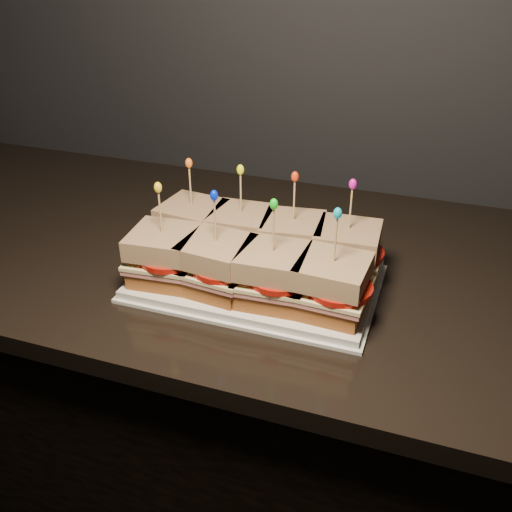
% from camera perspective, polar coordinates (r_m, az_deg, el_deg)
% --- Properties ---
extents(cabinet, '(2.63, 0.67, 0.86)m').
position_cam_1_polar(cabinet, '(1.40, -9.76, -14.64)').
color(cabinet, black).
rests_on(cabinet, ground).
extents(granite_slab, '(2.67, 0.71, 0.03)m').
position_cam_1_polar(granite_slab, '(1.14, -11.66, 1.70)').
color(granite_slab, black).
rests_on(granite_slab, cabinet).
extents(platter, '(0.38, 0.24, 0.02)m').
position_cam_1_polar(platter, '(0.94, 0.00, -2.44)').
color(platter, white).
rests_on(platter, granite_slab).
extents(platter_rim, '(0.39, 0.25, 0.01)m').
position_cam_1_polar(platter_rim, '(0.94, 0.00, -2.75)').
color(platter_rim, white).
rests_on(platter_rim, granite_slab).
extents(sandwich_0_bread_bot, '(0.11, 0.11, 0.03)m').
position_cam_1_polar(sandwich_0_bread_bot, '(1.01, -6.25, 1.53)').
color(sandwich_0_bread_bot, brown).
rests_on(sandwich_0_bread_bot, platter).
extents(sandwich_0_ham, '(0.12, 0.11, 0.01)m').
position_cam_1_polar(sandwich_0_ham, '(1.01, -6.31, 2.41)').
color(sandwich_0_ham, '#B35C56').
rests_on(sandwich_0_ham, sandwich_0_bread_bot).
extents(sandwich_0_cheese, '(0.12, 0.12, 0.01)m').
position_cam_1_polar(sandwich_0_cheese, '(1.00, -6.33, 2.76)').
color(sandwich_0_cheese, beige).
rests_on(sandwich_0_cheese, sandwich_0_ham).
extents(sandwich_0_tomato, '(0.10, 0.10, 0.01)m').
position_cam_1_polar(sandwich_0_tomato, '(0.99, -5.87, 2.90)').
color(sandwich_0_tomato, '#AD150B').
rests_on(sandwich_0_tomato, sandwich_0_cheese).
extents(sandwich_0_bread_top, '(0.11, 0.11, 0.03)m').
position_cam_1_polar(sandwich_0_bread_top, '(0.99, -6.42, 4.25)').
color(sandwich_0_bread_top, '#55270E').
rests_on(sandwich_0_bread_top, sandwich_0_tomato).
extents(sandwich_0_pick, '(0.00, 0.00, 0.09)m').
position_cam_1_polar(sandwich_0_pick, '(0.97, -6.58, 6.74)').
color(sandwich_0_pick, tan).
rests_on(sandwich_0_pick, sandwich_0_bread_top).
extents(sandwich_0_frill, '(0.01, 0.01, 0.02)m').
position_cam_1_polar(sandwich_0_frill, '(0.95, -6.73, 9.22)').
color(sandwich_0_frill, orange).
rests_on(sandwich_0_frill, sandwich_0_pick).
extents(sandwich_1_bread_bot, '(0.10, 0.10, 0.03)m').
position_cam_1_polar(sandwich_1_bread_bot, '(0.98, -1.46, 0.72)').
color(sandwich_1_bread_bot, brown).
rests_on(sandwich_1_bread_bot, platter).
extents(sandwich_1_ham, '(0.11, 0.11, 0.01)m').
position_cam_1_polar(sandwich_1_ham, '(0.97, -1.47, 1.62)').
color(sandwich_1_ham, '#B35C56').
rests_on(sandwich_1_ham, sandwich_1_bread_bot).
extents(sandwich_1_cheese, '(0.11, 0.11, 0.01)m').
position_cam_1_polar(sandwich_1_cheese, '(0.97, -1.47, 1.98)').
color(sandwich_1_cheese, beige).
rests_on(sandwich_1_cheese, sandwich_1_ham).
extents(sandwich_1_tomato, '(0.10, 0.10, 0.01)m').
position_cam_1_polar(sandwich_1_tomato, '(0.96, -0.93, 2.11)').
color(sandwich_1_tomato, '#AD150B').
rests_on(sandwich_1_tomato, sandwich_1_cheese).
extents(sandwich_1_bread_top, '(0.10, 0.10, 0.03)m').
position_cam_1_polar(sandwich_1_bread_top, '(0.96, -1.50, 3.50)').
color(sandwich_1_bread_top, '#55270E').
rests_on(sandwich_1_bread_top, sandwich_1_tomato).
extents(sandwich_1_pick, '(0.00, 0.00, 0.09)m').
position_cam_1_polar(sandwich_1_pick, '(0.94, -1.53, 6.07)').
color(sandwich_1_pick, tan).
rests_on(sandwich_1_pick, sandwich_1_bread_top).
extents(sandwich_1_frill, '(0.01, 0.01, 0.02)m').
position_cam_1_polar(sandwich_1_frill, '(0.92, -1.57, 8.63)').
color(sandwich_1_frill, '#E7F307').
rests_on(sandwich_1_frill, sandwich_1_pick).
extents(sandwich_2_bread_bot, '(0.11, 0.11, 0.03)m').
position_cam_1_polar(sandwich_2_bread_bot, '(0.96, 3.62, -0.15)').
color(sandwich_2_bread_bot, brown).
rests_on(sandwich_2_bread_bot, platter).
extents(sandwich_2_ham, '(0.12, 0.12, 0.01)m').
position_cam_1_polar(sandwich_2_ham, '(0.95, 3.66, 0.77)').
color(sandwich_2_ham, '#B35C56').
rests_on(sandwich_2_ham, sandwich_2_bread_bot).
extents(sandwich_2_cheese, '(0.12, 0.12, 0.01)m').
position_cam_1_polar(sandwich_2_cheese, '(0.95, 3.67, 1.14)').
color(sandwich_2_cheese, beige).
rests_on(sandwich_2_cheese, sandwich_2_ham).
extents(sandwich_2_tomato, '(0.10, 0.10, 0.01)m').
position_cam_1_polar(sandwich_2_tomato, '(0.93, 4.29, 1.26)').
color(sandwich_2_tomato, '#AD150B').
rests_on(sandwich_2_tomato, sandwich_2_cheese).
extents(sandwich_2_bread_top, '(0.11, 0.11, 0.03)m').
position_cam_1_polar(sandwich_2_bread_top, '(0.93, 3.73, 2.69)').
color(sandwich_2_bread_top, '#55270E').
rests_on(sandwich_2_bread_top, sandwich_2_tomato).
extents(sandwich_2_pick, '(0.00, 0.00, 0.09)m').
position_cam_1_polar(sandwich_2_pick, '(0.91, 3.82, 5.30)').
color(sandwich_2_pick, tan).
rests_on(sandwich_2_pick, sandwich_2_bread_top).
extents(sandwich_2_frill, '(0.01, 0.01, 0.02)m').
position_cam_1_polar(sandwich_2_frill, '(0.89, 3.92, 7.93)').
color(sandwich_2_frill, red).
rests_on(sandwich_2_frill, sandwich_2_pick).
extents(sandwich_3_bread_bot, '(0.10, 0.10, 0.03)m').
position_cam_1_polar(sandwich_3_bread_bot, '(0.94, 8.92, -1.05)').
color(sandwich_3_bread_bot, brown).
rests_on(sandwich_3_bread_bot, platter).
extents(sandwich_3_ham, '(0.11, 0.11, 0.01)m').
position_cam_1_polar(sandwich_3_ham, '(0.93, 9.00, -0.13)').
color(sandwich_3_ham, '#B35C56').
rests_on(sandwich_3_ham, sandwich_3_bread_bot).
extents(sandwich_3_cheese, '(0.11, 0.11, 0.01)m').
position_cam_1_polar(sandwich_3_cheese, '(0.93, 9.04, 0.25)').
color(sandwich_3_cheese, beige).
rests_on(sandwich_3_cheese, sandwich_3_ham).
extents(sandwich_3_tomato, '(0.10, 0.10, 0.01)m').
position_cam_1_polar(sandwich_3_tomato, '(0.92, 9.73, 0.36)').
color(sandwich_3_tomato, '#AD150B').
rests_on(sandwich_3_tomato, sandwich_3_cheese).
extents(sandwich_3_bread_top, '(0.10, 0.10, 0.03)m').
position_cam_1_polar(sandwich_3_bread_top, '(0.92, 9.18, 1.81)').
color(sandwich_3_bread_top, '#55270E').
rests_on(sandwich_3_bread_top, sandwich_3_tomato).
extents(sandwich_3_pick, '(0.00, 0.00, 0.09)m').
position_cam_1_polar(sandwich_3_pick, '(0.90, 9.42, 4.46)').
color(sandwich_3_pick, tan).
rests_on(sandwich_3_pick, sandwich_3_bread_top).
extents(sandwich_3_frill, '(0.01, 0.01, 0.02)m').
position_cam_1_polar(sandwich_3_frill, '(0.88, 9.66, 7.11)').
color(sandwich_3_frill, '#D01098').
rests_on(sandwich_3_frill, sandwich_3_pick).
extents(sandwich_4_bread_bot, '(0.10, 0.10, 0.03)m').
position_cam_1_polar(sandwich_4_bread_bot, '(0.93, -9.03, -1.46)').
color(sandwich_4_bread_bot, brown).
rests_on(sandwich_4_bread_bot, platter).
extents(sandwich_4_ham, '(0.11, 0.11, 0.01)m').
position_cam_1_polar(sandwich_4_ham, '(0.92, -9.11, -0.53)').
color(sandwich_4_ham, '#B35C56').
rests_on(sandwich_4_ham, sandwich_4_bread_bot).
extents(sandwich_4_cheese, '(0.12, 0.11, 0.01)m').
position_cam_1_polar(sandwich_4_cheese, '(0.92, -9.15, -0.15)').
color(sandwich_4_cheese, beige).
rests_on(sandwich_4_cheese, sandwich_4_ham).
extents(sandwich_4_tomato, '(0.10, 0.10, 0.01)m').
position_cam_1_polar(sandwich_4_tomato, '(0.91, -8.68, -0.05)').
color(sandwich_4_tomato, '#AD150B').
rests_on(sandwich_4_tomato, sandwich_4_cheese).
extents(sandwich_4_bread_top, '(0.11, 0.11, 0.03)m').
position_cam_1_polar(sandwich_4_bread_top, '(0.90, -9.29, 1.43)').
color(sandwich_4_bread_top, '#55270E').
rests_on(sandwich_4_bread_top, sandwich_4_tomato).
extents(sandwich_4_pick, '(0.00, 0.00, 0.09)m').
position_cam_1_polar(sandwich_4_pick, '(0.88, -9.54, 4.09)').
color(sandwich_4_pick, tan).
rests_on(sandwich_4_pick, sandwich_4_bread_top).
extents(sandwich_4_frill, '(0.01, 0.01, 0.02)m').
position_cam_1_polar(sandwich_4_frill, '(0.87, -9.78, 6.78)').
color(sandwich_4_frill, yellow).
rests_on(sandwich_4_frill, sandwich_4_pick).
extents(sandwich_5_bread_bot, '(0.11, 0.11, 0.03)m').
position_cam_1_polar(sandwich_5_bread_bot, '(0.90, -3.88, -2.46)').
color(sandwich_5_bread_bot, brown).
rests_on(sandwich_5_bread_bot, platter).
extents(sandwich_5_ham, '(0.12, 0.11, 0.01)m').
position_cam_1_polar(sandwich_5_ham, '(0.89, -3.92, -1.51)').
color(sandwich_5_ham, '#B35C56').
rests_on(sandwich_5_ham, sandwich_5_bread_bot).
extents(sandwich_5_cheese, '(0.12, 0.12, 0.01)m').
position_cam_1_polar(sandwich_5_cheese, '(0.88, -3.93, -1.12)').
color(sandwich_5_cheese, beige).
rests_on(sandwich_5_cheese, sandwich_5_ham).
extents(sandwich_5_tomato, '(0.10, 0.10, 0.01)m').
position_cam_1_polar(sandwich_5_tomato, '(0.87, -3.37, -1.02)').
color(sandwich_5_tomato, '#AD150B').
rests_on(sandwich_5_tomato, sandwich_5_cheese).
extents(sandwich_5_bread_top, '(0.11, 0.11, 0.03)m').
position_cam_1_polar(sandwich_5_bread_top, '(0.87, -4.00, 0.51)').
color(sandwich_5_bread_top, '#55270E').
rests_on(sandwich_5_bread_top, sandwich_5_tomato).
extents(sandwich_5_pick, '(0.00, 0.00, 0.09)m').
position_cam_1_polar(sandwich_5_pick, '(0.85, -4.11, 3.27)').
color(sandwich_5_pick, tan).
rests_on(sandwich_5_pick, sandwich_5_bread_top).
extents(sandwich_5_frill, '(0.01, 0.01, 0.02)m').
position_cam_1_polar(sandwich_5_frill, '(0.83, -4.22, 6.06)').
color(sandwich_5_frill, '#0320D1').
rests_on(sandwich_5_frill, sandwich_5_pick).
extents(sandwich_6_bread_bot, '(0.10, 0.10, 0.03)m').
position_cam_1_polar(sandwich_6_bread_bot, '(0.87, 1.65, -3.51)').
color(sandwich_6_bread_bot, brown).
rests_on(sandwich_6_bread_bot, platter).
extents(sandwich_6_ham, '(0.11, 0.11, 0.01)m').
position_cam_1_polar(sandwich_6_ham, '(0.86, 1.66, -2.54)').
color(sandwich_6_ham, '#B35C56').
rests_on(sandwich_6_ham, sandwich_6_bread_bot).
extents(sandwich_6_cheese, '(0.11, 0.11, 0.01)m').
position_cam_1_polar(sandwich_6_cheese, '(0.86, 1.67, -2.15)').
color(sandwich_6_cheese, beige).
rests_on(sandwich_6_cheese, sandwich_6_ham).
extents(sandwich_6_tomato, '(0.10, 0.10, 0.01)m').
position_cam_1_polar(sandwich_6_tomato, '(0.84, 2.33, -2.06)').
color(sandwich_6_tomato, '#AD150B').
rests_on(sandwich_6_tomato, sandwich_6_cheese).
extents(sandwich_6_bread_top, '(0.10, 0.10, 0.03)m').
position_cam_1_polar(sandwich_6_bread_top, '(0.84, 1.70, -0.48)').
color(sandwich_6_bread_top, '#55270E').
rests_on(sandwich_6_bread_top, sandwich_6_tomato).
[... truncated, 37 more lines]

